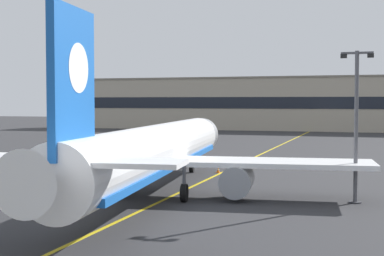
# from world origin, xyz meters

# --- Properties ---
(ground_plane) EXTENTS (400.00, 400.00, 0.00)m
(ground_plane) POSITION_xyz_m (0.00, 0.00, 0.00)
(ground_plane) COLOR #2D2D30
(taxiway_centreline) EXTENTS (0.60, 180.00, 0.01)m
(taxiway_centreline) POSITION_xyz_m (0.00, 30.00, 0.00)
(taxiway_centreline) COLOR yellow
(taxiway_centreline) RESTS_ON ground
(airliner_foreground) EXTENTS (32.35, 41.48, 11.65)m
(airliner_foreground) POSITION_xyz_m (-1.12, 8.75, 3.37)
(airliner_foreground) COLOR white
(airliner_foreground) RESTS_ON ground
(apron_lamp_post) EXTENTS (2.24, 0.90, 10.69)m
(apron_lamp_post) POSITION_xyz_m (13.30, 10.57, 5.63)
(apron_lamp_post) COLOR #515156
(apron_lamp_post) RESTS_ON ground
(safety_cone_by_nose_gear) EXTENTS (0.44, 0.44, 0.55)m
(safety_cone_by_nose_gear) POSITION_xyz_m (-0.34, 23.95, 0.26)
(safety_cone_by_nose_gear) COLOR orange
(safety_cone_by_nose_gear) RESTS_ON ground
(terminal_building) EXTENTS (130.10, 12.40, 13.20)m
(terminal_building) POSITION_xyz_m (2.84, 110.64, 6.61)
(terminal_building) COLOR #B2A893
(terminal_building) RESTS_ON ground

